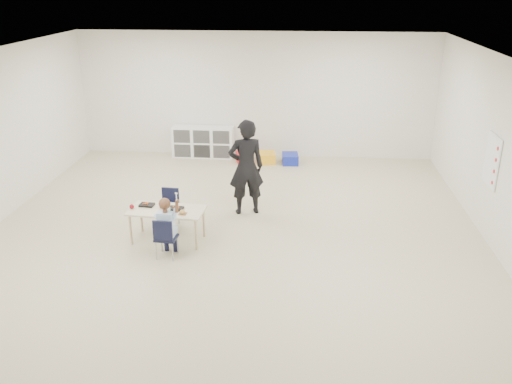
# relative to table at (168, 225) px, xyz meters

# --- Properties ---
(room) EXTENTS (9.00, 9.02, 2.80)m
(room) POSITION_rel_table_xyz_m (0.98, 0.07, 1.13)
(room) COLOR #C2B795
(room) RESTS_ON ground
(table) EXTENTS (1.20, 0.67, 0.53)m
(table) POSITION_rel_table_xyz_m (0.00, 0.00, 0.00)
(table) COLOR beige
(table) RESTS_ON ground
(chair_near) EXTENTS (0.33, 0.31, 0.64)m
(chair_near) POSITION_rel_table_xyz_m (0.11, -0.52, 0.05)
(chair_near) COLOR black
(chair_near) RESTS_ON ground
(chair_far) EXTENTS (0.33, 0.31, 0.64)m
(chair_far) POSITION_rel_table_xyz_m (-0.11, 0.52, 0.05)
(chair_far) COLOR black
(chair_far) RESTS_ON ground
(child) EXTENTS (0.46, 0.46, 1.00)m
(child) POSITION_rel_table_xyz_m (0.11, -0.52, 0.23)
(child) COLOR #BCD5FF
(child) RESTS_ON chair_near
(lunch_tray_near) EXTENTS (0.23, 0.18, 0.03)m
(lunch_tray_near) POSITION_rel_table_xyz_m (0.14, 0.02, 0.28)
(lunch_tray_near) COLOR black
(lunch_tray_near) RESTS_ON table
(lunch_tray_far) EXTENTS (0.23, 0.18, 0.03)m
(lunch_tray_far) POSITION_rel_table_xyz_m (-0.35, 0.12, 0.28)
(lunch_tray_far) COLOR black
(lunch_tray_far) RESTS_ON table
(milk_carton) EXTENTS (0.08, 0.08, 0.10)m
(milk_carton) POSITION_rel_table_xyz_m (0.05, -0.13, 0.31)
(milk_carton) COLOR white
(milk_carton) RESTS_ON table
(bread_roll) EXTENTS (0.09, 0.09, 0.07)m
(bread_roll) POSITION_rel_table_xyz_m (0.28, -0.15, 0.29)
(bread_roll) COLOR #D6AD58
(bread_roll) RESTS_ON table
(apple_near) EXTENTS (0.07, 0.07, 0.07)m
(apple_near) POSITION_rel_table_xyz_m (-0.09, 0.04, 0.30)
(apple_near) COLOR maroon
(apple_near) RESTS_ON table
(apple_far) EXTENTS (0.07, 0.07, 0.07)m
(apple_far) POSITION_rel_table_xyz_m (-0.54, -0.02, 0.30)
(apple_far) COLOR maroon
(apple_far) RESTS_ON table
(cubby_shelf) EXTENTS (1.40, 0.40, 0.70)m
(cubby_shelf) POSITION_rel_table_xyz_m (-0.22, 4.35, 0.08)
(cubby_shelf) COLOR white
(cubby_shelf) RESTS_ON ground
(rules_poster) EXTENTS (0.02, 0.60, 0.80)m
(rules_poster) POSITION_rel_table_xyz_m (4.96, 0.67, 0.98)
(rules_poster) COLOR white
(rules_poster) RESTS_ON room
(adult) EXTENTS (0.70, 0.55, 1.68)m
(adult) POSITION_rel_table_xyz_m (1.11, 1.21, 0.57)
(adult) COLOR black
(adult) RESTS_ON ground
(bin_red) EXTENTS (0.43, 0.50, 0.21)m
(bin_red) POSITION_rel_table_xyz_m (0.77, 4.01, -0.16)
(bin_red) COLOR red
(bin_red) RESTS_ON ground
(bin_yellow) EXTENTS (0.41, 0.49, 0.22)m
(bin_yellow) POSITION_rel_table_xyz_m (1.28, 4.05, -0.16)
(bin_yellow) COLOR #FFAF1A
(bin_yellow) RESTS_ON ground
(bin_blue) EXTENTS (0.38, 0.47, 0.22)m
(bin_blue) POSITION_rel_table_xyz_m (1.80, 4.00, -0.16)
(bin_blue) COLOR #1524A2
(bin_blue) RESTS_ON ground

